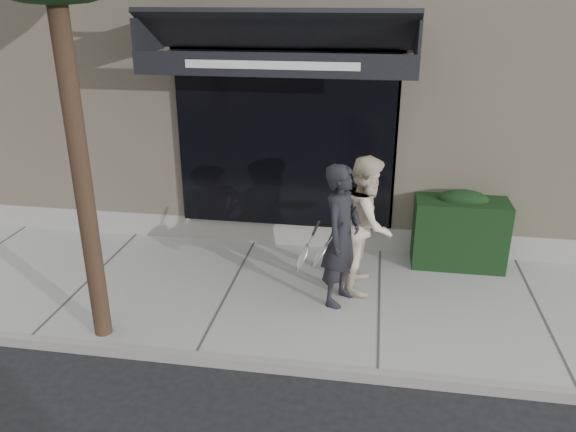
# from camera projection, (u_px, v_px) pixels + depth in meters

# --- Properties ---
(ground) EXTENTS (80.00, 80.00, 0.00)m
(ground) POSITION_uv_depth(u_px,v_px,m) (379.00, 307.00, 7.37)
(ground) COLOR black
(ground) RESTS_ON ground
(sidewalk) EXTENTS (20.00, 3.00, 0.12)m
(sidewalk) POSITION_uv_depth(u_px,v_px,m) (379.00, 303.00, 7.35)
(sidewalk) COLOR #989893
(sidewalk) RESTS_ON ground
(curb) EXTENTS (20.00, 0.10, 0.14)m
(curb) POSITION_uv_depth(u_px,v_px,m) (377.00, 376.00, 5.92)
(curb) COLOR gray
(curb) RESTS_ON ground
(building_facade) EXTENTS (14.30, 8.04, 5.64)m
(building_facade) POSITION_uv_depth(u_px,v_px,m) (389.00, 54.00, 10.91)
(building_facade) COLOR #B8A98D
(building_facade) RESTS_ON ground
(hedge) EXTENTS (1.30, 0.70, 1.14)m
(hedge) POSITION_uv_depth(u_px,v_px,m) (459.00, 229.00, 8.11)
(hedge) COLOR black
(hedge) RESTS_ON sidewalk
(pedestrian_front) EXTENTS (0.87, 0.86, 1.84)m
(pedestrian_front) POSITION_uv_depth(u_px,v_px,m) (341.00, 236.00, 6.95)
(pedestrian_front) COLOR black
(pedestrian_front) RESTS_ON sidewalk
(pedestrian_back) EXTENTS (0.78, 0.93, 1.82)m
(pedestrian_back) POSITION_uv_depth(u_px,v_px,m) (367.00, 224.00, 7.34)
(pedestrian_back) COLOR beige
(pedestrian_back) RESTS_ON sidewalk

